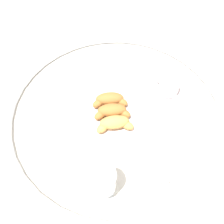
# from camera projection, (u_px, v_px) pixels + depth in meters

# --- Properties ---
(ground_plane) EXTENTS (2.20, 2.20, 0.00)m
(ground_plane) POSITION_uv_depth(u_px,v_px,m) (117.00, 111.00, 0.83)
(ground_plane) COLOR silver
(table_chrome_rim) EXTENTS (0.79, 0.79, 0.02)m
(table_chrome_rim) POSITION_uv_depth(u_px,v_px,m) (117.00, 109.00, 0.82)
(table_chrome_rim) COLOR silver
(table_chrome_rim) RESTS_ON ground_plane
(pastry_plate) EXTENTS (0.26, 0.26, 0.02)m
(pastry_plate) POSITION_uv_depth(u_px,v_px,m) (112.00, 115.00, 0.81)
(pastry_plate) COLOR silver
(pastry_plate) RESTS_ON ground_plane
(croissant_large) EXTENTS (0.14, 0.07, 0.04)m
(croissant_large) POSITION_uv_depth(u_px,v_px,m) (110.00, 100.00, 0.81)
(croissant_large) COLOR #AD6B33
(croissant_large) RESTS_ON pastry_plate
(croissant_small) EXTENTS (0.14, 0.07, 0.04)m
(croissant_small) POSITION_uv_depth(u_px,v_px,m) (112.00, 111.00, 0.78)
(croissant_small) COLOR #AD6B33
(croissant_small) RESTS_ON pastry_plate
(croissant_extra) EXTENTS (0.14, 0.06, 0.04)m
(croissant_extra) POSITION_uv_depth(u_px,v_px,m) (115.00, 123.00, 0.75)
(croissant_extra) COLOR #D6994C
(croissant_extra) RESTS_ON pastry_plate
(coffee_cup_near) EXTENTS (0.14, 0.14, 0.06)m
(coffee_cup_near) POSITION_uv_depth(u_px,v_px,m) (168.00, 88.00, 0.86)
(coffee_cup_near) COLOR silver
(coffee_cup_near) RESTS_ON ground_plane
(juice_glass_left) EXTENTS (0.08, 0.08, 0.14)m
(juice_glass_left) POSITION_uv_depth(u_px,v_px,m) (102.00, 181.00, 0.60)
(juice_glass_left) COLOR white
(juice_glass_left) RESTS_ON ground_plane
(juice_glass_right) EXTENTS (0.08, 0.08, 0.14)m
(juice_glass_right) POSITION_uv_depth(u_px,v_px,m) (165.00, 166.00, 0.62)
(juice_glass_right) COLOR white
(juice_glass_right) RESTS_ON ground_plane
(sugar_packet) EXTENTS (0.06, 0.06, 0.01)m
(sugar_packet) POSITION_uv_depth(u_px,v_px,m) (124.00, 71.00, 0.94)
(sugar_packet) COLOR white
(sugar_packet) RESTS_ON ground_plane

